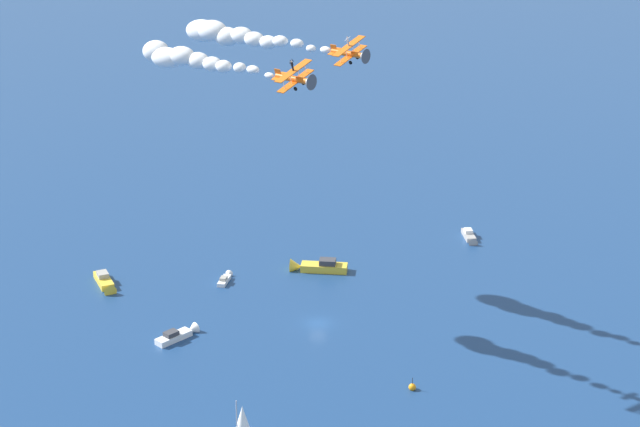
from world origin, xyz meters
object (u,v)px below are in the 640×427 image
Objects in this scene: wingwalker_wingman at (292,65)px; wingwalker_lead at (348,40)px; motorboat_offshore at (225,279)px; biplane_wingman at (295,78)px; motorboat_far_stbd at (316,267)px; motorboat_far_port at (470,237)px; marker_buoy at (412,387)px; biplane_lead at (350,53)px; motorboat_trailing at (105,283)px; motorboat_inshore at (179,335)px.

wingwalker_lead is at bearing -136.76° from wingwalker_wingman.
biplane_wingman is (-7.06, 26.66, 42.44)m from motorboat_offshore.
wingwalker_lead is at bearing 92.77° from motorboat_far_stbd.
biplane_wingman is at bearing 38.17° from motorboat_far_port.
wingwalker_wingman reaches higher than marker_buoy.
biplane_lead is 3.89× the size of wingwalker_wingman.
motorboat_trailing is 58.85m from biplane_wingman.
biplane_lead is at bearing -136.75° from biplane_wingman.
motorboat_offshore is 0.61× the size of motorboat_trailing.
marker_buoy is at bearing 128.14° from wingwalker_wingman.
motorboat_far_port is at bearing -120.42° from marker_buoy.
motorboat_far_stbd is 1.98× the size of motorboat_offshore.
motorboat_far_stbd reaches higher than motorboat_far_port.
motorboat_inshore is at bearing 23.96° from motorboat_far_port.
motorboat_inshore is 39.37m from marker_buoy.
wingwalker_lead reaches higher than marker_buoy.
motorboat_far_stbd is at bearing -86.07° from marker_buoy.
motorboat_trailing is at bearing -65.85° from motorboat_inshore.
motorboat_trailing is at bearing 3.36° from motorboat_far_port.
motorboat_inshore is (61.17, 27.18, 0.03)m from motorboat_far_port.
wingwalker_wingman is (0.50, 0.39, 2.10)m from biplane_wingman.
marker_buoy is 1.18× the size of wingwalker_wingman.
biplane_lead is (-18.30, 16.09, 43.39)m from motorboat_offshore.
wingwalker_lead is at bearing 36.23° from motorboat_far_port.
marker_buoy is (-41.17, 47.42, -0.30)m from motorboat_trailing.
biplane_wingman reaches higher than motorboat_trailing.
wingwalker_lead reaches higher than biplane_lead.
motorboat_inshore is at bearing 7.27° from biplane_lead.
motorboat_far_stbd is (33.36, 7.13, 0.27)m from motorboat_far_port.
motorboat_inshore is 22.56m from motorboat_offshore.
wingwalker_wingman is (11.74, 10.96, 1.15)m from biplane_lead.
wingwalker_lead is at bearing -85.38° from marker_buoy.
marker_buoy is at bearing 141.63° from motorboat_inshore.
motorboat_far_stbd is 52.93m from wingwalker_wingman.
motorboat_inshore is at bearing -38.37° from marker_buoy.
marker_buoy is (-30.87, 24.44, -0.21)m from motorboat_inshore.
motorboat_inshore is 1.09× the size of biplane_wingman.
wingwalker_lead is 15.47m from wingwalker_wingman.
wingwalker_wingman is at bearing 69.07° from motorboat_far_stbd.
wingwalker_lead reaches higher than motorboat_trailing.
wingwalker_wingman reaches higher than motorboat_far_stbd.
motorboat_inshore is 53.67m from wingwalker_lead.
motorboat_far_port is 66.94m from motorboat_inshore.
biplane_wingman reaches higher than motorboat_offshore.
motorboat_far_stbd is 7.18× the size of wingwalker_lead.
motorboat_far_port reaches higher than motorboat_offshore.
motorboat_far_port is 0.68× the size of motorboat_far_stbd.
motorboat_offshore is 52.52m from wingwalker_wingman.
biplane_wingman reaches higher than marker_buoy.
motorboat_trailing reaches higher than motorboat_inshore.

